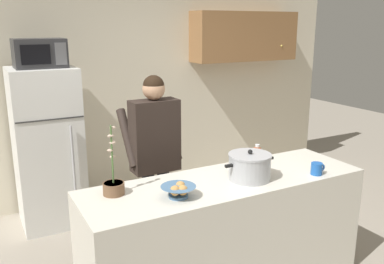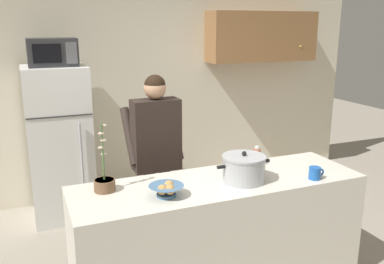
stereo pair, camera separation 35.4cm
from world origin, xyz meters
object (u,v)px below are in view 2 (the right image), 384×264
(person_near_pot, at_px, (156,144))
(cooking_pot, at_px, (244,168))
(refrigerator, at_px, (60,144))
(coffee_mug, at_px, (315,173))
(bread_bowl, at_px, (167,190))
(microwave, at_px, (52,52))
(potted_orchid, at_px, (105,181))
(bottle_near_edge, at_px, (257,156))

(person_near_pot, xyz_separation_m, cooking_pot, (0.42, -0.83, -0.01))
(refrigerator, height_order, coffee_mug, refrigerator)
(bread_bowl, bearing_deg, coffee_mug, -5.73)
(microwave, height_order, bread_bowl, microwave)
(person_near_pot, height_order, potted_orchid, person_near_pot)
(microwave, xyz_separation_m, bread_bowl, (0.53, -1.95, -0.82))
(bread_bowl, xyz_separation_m, bottle_near_edge, (0.91, 0.33, 0.03))
(refrigerator, height_order, bread_bowl, refrigerator)
(cooking_pot, relative_size, bread_bowl, 1.80)
(coffee_mug, distance_m, bread_bowl, 1.16)
(microwave, bearing_deg, person_near_pot, -55.13)
(microwave, relative_size, bottle_near_edge, 2.91)
(refrigerator, height_order, microwave, microwave)
(bottle_near_edge, xyz_separation_m, potted_orchid, (-1.28, -0.07, -0.01))
(bread_bowl, bearing_deg, potted_orchid, 144.73)
(coffee_mug, bearing_deg, cooking_pot, 161.96)
(refrigerator, height_order, cooking_pot, refrigerator)
(cooking_pot, relative_size, bottle_near_edge, 2.65)
(coffee_mug, bearing_deg, refrigerator, 128.97)
(person_near_pot, height_order, bread_bowl, person_near_pot)
(microwave, bearing_deg, bottle_near_edge, -48.28)
(microwave, distance_m, bottle_near_edge, 2.31)
(refrigerator, xyz_separation_m, potted_orchid, (0.16, -1.71, 0.16))
(bread_bowl, height_order, bottle_near_edge, bottle_near_edge)
(bread_bowl, relative_size, bottle_near_edge, 1.48)
(cooking_pot, bearing_deg, bread_bowl, -175.00)
(person_near_pot, xyz_separation_m, bottle_near_edge, (0.70, -0.56, -0.03))
(cooking_pot, bearing_deg, microwave, 121.55)
(person_near_pot, bearing_deg, microwave, 124.87)
(refrigerator, bearing_deg, bottle_near_edge, -48.66)
(cooking_pot, xyz_separation_m, coffee_mug, (0.53, -0.17, -0.05))
(refrigerator, relative_size, cooking_pot, 3.77)
(bread_bowl, xyz_separation_m, potted_orchid, (-0.37, 0.26, 0.02))
(microwave, xyz_separation_m, potted_orchid, (0.16, -1.69, -0.80))
(refrigerator, xyz_separation_m, cooking_pot, (1.16, -1.92, 0.19))
(cooking_pot, bearing_deg, coffee_mug, -18.04)
(coffee_mug, bearing_deg, potted_orchid, 166.07)
(microwave, relative_size, coffee_mug, 3.66)
(microwave, xyz_separation_m, person_near_pot, (0.74, -1.06, -0.76))
(refrigerator, relative_size, coffee_mug, 12.62)
(refrigerator, xyz_separation_m, bread_bowl, (0.53, -1.97, 0.14))
(refrigerator, distance_m, person_near_pot, 1.33)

